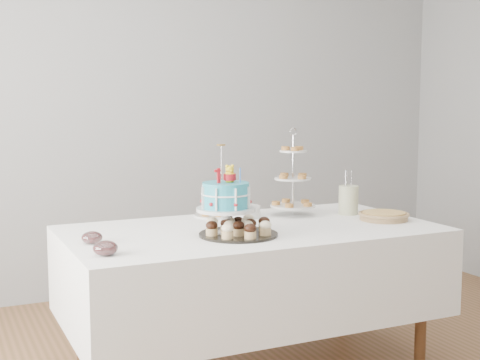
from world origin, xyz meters
name	(u,v)px	position (x,y,z in m)	size (l,w,h in m)	color
walls	(280,117)	(0.00, 0.00, 1.35)	(5.04, 4.04, 2.70)	#979A9C
table	(252,270)	(0.00, 0.30, 0.54)	(1.92, 1.02, 0.77)	white
birthday_cake	(226,211)	(-0.20, 0.18, 0.89)	(0.29, 0.29, 0.45)	silver
cupcake_tray	(238,227)	(-0.15, 0.14, 0.81)	(0.39, 0.39, 0.09)	black
pie	(384,215)	(0.76, 0.19, 0.80)	(0.28, 0.28, 0.04)	#A28958
tiered_stand	(293,179)	(0.38, 0.54, 0.98)	(0.26, 0.26, 0.50)	silver
plate_stack	(245,212)	(0.10, 0.59, 0.80)	(0.17, 0.17, 0.07)	silver
pastry_plate	(214,214)	(-0.05, 0.69, 0.78)	(0.22, 0.22, 0.03)	silver
jam_bowl_a	(105,248)	(-0.84, 0.01, 0.80)	(0.11, 0.11, 0.06)	silver
jam_bowl_b	(92,238)	(-0.84, 0.27, 0.80)	(0.10, 0.10, 0.06)	silver
utensil_pitcher	(349,199)	(0.69, 0.44, 0.86)	(0.12, 0.11, 0.26)	#F0E5D0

